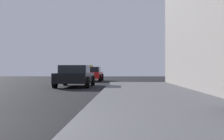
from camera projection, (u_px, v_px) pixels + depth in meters
name	position (u px, v px, depth m)	size (l,w,h in m)	color
sidewalk	(207.00, 138.00, 3.77)	(4.00, 32.00, 0.15)	#5B5B60
car_black	(75.00, 76.00, 16.60)	(2.00, 4.32, 1.27)	black
car_red	(91.00, 74.00, 25.02)	(2.00, 4.26, 1.43)	red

